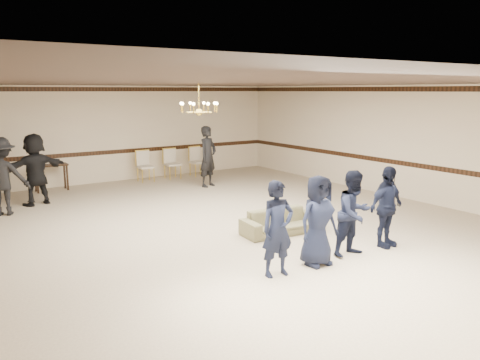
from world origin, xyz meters
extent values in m
cube|color=#C1B394|center=(0.00, 0.00, 0.00)|extent=(12.00, 14.00, 0.01)
cube|color=black|center=(0.00, 0.00, 3.20)|extent=(12.00, 14.00, 0.01)
cube|color=beige|center=(0.00, 7.00, 1.60)|extent=(12.00, 0.01, 3.20)
cube|color=beige|center=(6.00, 0.00, 1.60)|extent=(0.01, 14.00, 3.20)
cube|color=#321B0F|center=(0.00, 6.99, 1.00)|extent=(12.00, 0.02, 0.14)
cube|color=#321B0F|center=(0.00, 6.99, 3.08)|extent=(12.00, 0.02, 0.14)
imported|color=black|center=(-0.63, -2.74, 0.80)|extent=(0.62, 0.44, 1.61)
imported|color=black|center=(0.27, -2.74, 0.80)|extent=(0.79, 0.52, 1.61)
imported|color=black|center=(1.17, -2.74, 0.80)|extent=(0.80, 0.63, 1.61)
imported|color=black|center=(2.07, -2.74, 0.80)|extent=(0.97, 0.47, 1.61)
imported|color=#7F7D55|center=(0.93, -0.91, 0.26)|extent=(1.80, 0.84, 0.51)
imported|color=black|center=(-3.81, 4.13, 0.97)|extent=(1.42, 1.09, 1.94)
imported|color=black|center=(-2.91, 4.83, 0.97)|extent=(1.88, 1.00, 1.94)
imported|color=black|center=(2.19, 4.43, 0.97)|extent=(0.83, 0.71, 1.94)
cube|color=black|center=(-2.16, 6.50, 0.41)|extent=(0.99, 0.43, 0.82)
camera|label=1|loc=(-5.35, -8.69, 3.04)|focal=35.78mm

